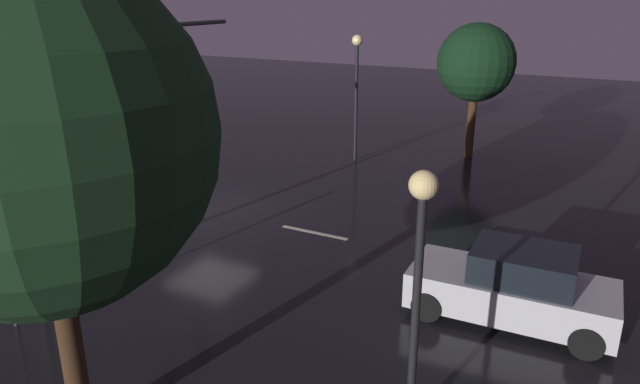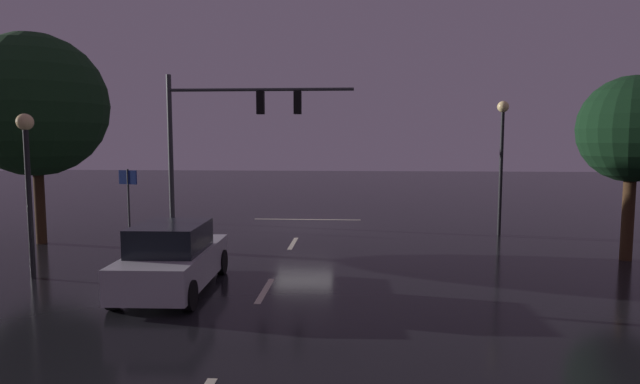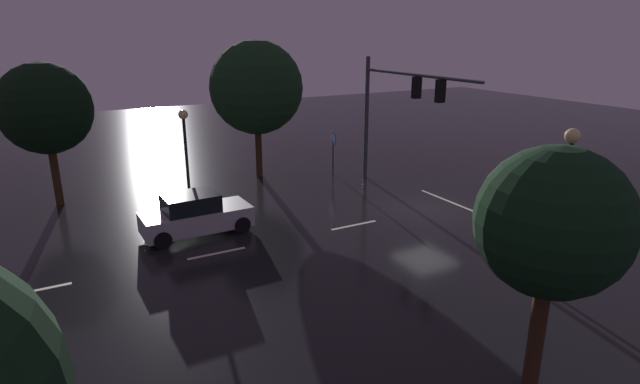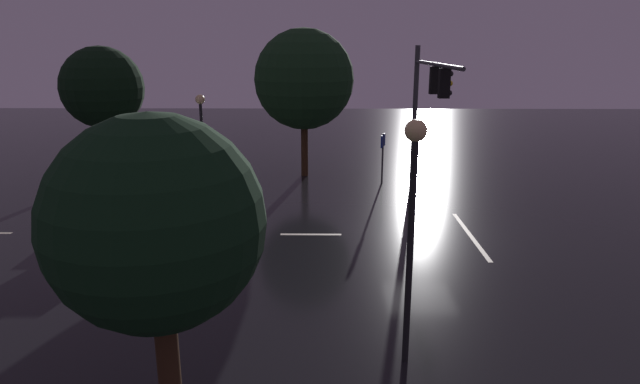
{
  "view_description": "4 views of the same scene",
  "coord_description": "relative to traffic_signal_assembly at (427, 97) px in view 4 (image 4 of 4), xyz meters",
  "views": [
    {
      "loc": [
        14.12,
        11.62,
        6.81
      ],
      "look_at": [
        0.42,
        4.4,
        1.48
      ],
      "focal_mm": 32.52,
      "sensor_mm": 36.0,
      "label": 1
    },
    {
      "loc": [
        -2.22,
        22.8,
        3.76
      ],
      "look_at": [
        -0.92,
        3.09,
        1.79
      ],
      "focal_mm": 29.78,
      "sensor_mm": 36.0,
      "label": 2
    },
    {
      "loc": [
        -17.11,
        14.99,
        7.87
      ],
      "look_at": [
        0.37,
        5.44,
        1.59
      ],
      "focal_mm": 28.76,
      "sensor_mm": 36.0,
      "label": 3
    },
    {
      "loc": [
        -18.01,
        3.44,
        6.57
      ],
      "look_at": [
        -0.41,
        3.66,
        1.71
      ],
      "focal_mm": 29.72,
      "sensor_mm": 36.0,
      "label": 4
    }
  ],
  "objects": [
    {
      "name": "ground_plane",
      "position": [
        -3.37,
        0.55,
        -4.61
      ],
      "size": [
        80.0,
        80.0,
        0.0
      ],
      "primitive_type": "plane",
      "color": "black"
    },
    {
      "name": "traffic_signal_assembly",
      "position": [
        0.0,
        0.0,
        0.0
      ],
      "size": [
        8.31,
        0.47,
        6.61
      ],
      "color": "#383A3D",
      "rests_on": "ground_plane"
    },
    {
      "name": "lane_dash_far",
      "position": [
        -3.37,
        4.55,
        -4.6
      ],
      "size": [
        0.16,
        2.2,
        0.01
      ],
      "primitive_type": "cube",
      "rotation": [
        0.0,
        0.0,
        1.57
      ],
      "color": "beige",
      "rests_on": "ground_plane"
    },
    {
      "name": "lane_dash_mid",
      "position": [
        -3.37,
        10.55,
        -4.6
      ],
      "size": [
        0.16,
        2.2,
        0.01
      ],
      "primitive_type": "cube",
      "rotation": [
        0.0,
        0.0,
        1.57
      ],
      "color": "beige",
      "rests_on": "ground_plane"
    },
    {
      "name": "stop_bar",
      "position": [
        -3.37,
        -1.19,
        -4.6
      ],
      "size": [
        5.0,
        0.16,
        0.01
      ],
      "primitive_type": "cube",
      "color": "beige",
      "rests_on": "ground_plane"
    },
    {
      "name": "car_approaching",
      "position": [
        -1.09,
        10.67,
        -3.81
      ],
      "size": [
        2.01,
        4.41,
        1.7
      ],
      "color": "#B7B7BC",
      "rests_on": "ground_plane"
    },
    {
      "name": "street_lamp_left_kerb",
      "position": [
        -11.28,
        2.28,
        -0.97
      ],
      "size": [
        0.44,
        0.44,
        5.23
      ],
      "color": "black",
      "rests_on": "ground_plane"
    },
    {
      "name": "street_lamp_right_kerb",
      "position": [
        3.1,
        9.82,
        -1.45
      ],
      "size": [
        0.44,
        0.44,
        4.43
      ],
      "color": "black",
      "rests_on": "ground_plane"
    },
    {
      "name": "route_sign",
      "position": [
        4.14,
        1.25,
        -2.82
      ],
      "size": [
        0.88,
        0.31,
        2.48
      ],
      "color": "#383A3D",
      "rests_on": "ground_plane"
    },
    {
      "name": "tree_right_near",
      "position": [
        5.71,
        5.14,
        0.34
      ],
      "size": [
        5.02,
        5.02,
        7.47
      ],
      "color": "#382314",
      "rests_on": "ground_plane"
    },
    {
      "name": "tree_left_far",
      "position": [
        -14.05,
        6.49,
        -0.57
      ],
      "size": [
        3.25,
        3.25,
        5.7
      ],
      "color": "#382314",
      "rests_on": "ground_plane"
    },
    {
      "name": "tree_right_far",
      "position": [
        5.62,
        15.34,
        -0.07
      ],
      "size": [
        4.11,
        4.11,
        6.61
      ],
      "color": "#382314",
      "rests_on": "ground_plane"
    }
  ]
}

